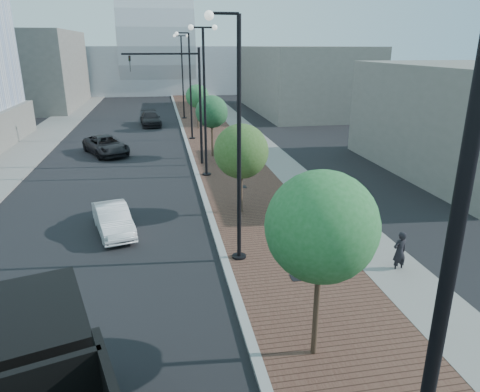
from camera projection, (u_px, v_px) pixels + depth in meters
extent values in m
cube|color=#4C2D23|center=(216.00, 127.00, 45.92)|extent=(7.00, 140.00, 0.12)
cube|color=slate|center=(241.00, 126.00, 46.38)|extent=(2.40, 140.00, 0.13)
cube|color=gray|center=(182.00, 128.00, 45.32)|extent=(0.30, 140.00, 0.14)
cube|color=slate|center=(49.00, 132.00, 43.12)|extent=(4.00, 140.00, 0.12)
cube|color=black|center=(18.00, 376.00, 8.74)|extent=(3.45, 3.53, 2.87)
cube|color=black|center=(23.00, 368.00, 10.32)|extent=(2.70, 1.27, 1.43)
cylinder|color=black|center=(79.00, 377.00, 10.49)|extent=(0.66, 1.26, 1.21)
cylinder|color=silver|center=(79.00, 377.00, 10.49)|extent=(0.55, 0.74, 0.66)
imported|color=silver|center=(113.00, 219.00, 19.87)|extent=(2.33, 4.17, 1.30)
imported|color=black|center=(106.00, 145.00, 34.31)|extent=(4.34, 5.73, 1.45)
imported|color=black|center=(150.00, 119.00, 46.76)|extent=(2.45, 5.09, 1.43)
imported|color=black|center=(400.00, 252.00, 16.39)|extent=(0.65, 0.49, 1.62)
cylinder|color=black|center=(430.00, 378.00, 4.87)|extent=(0.16, 0.16, 9.00)
cylinder|color=black|center=(239.00, 258.00, 17.50)|extent=(0.56, 0.56, 0.20)
cylinder|color=black|center=(239.00, 146.00, 16.03)|extent=(0.16, 0.16, 9.00)
cylinder|color=black|center=(224.00, 13.00, 14.49)|extent=(1.00, 0.10, 0.10)
sphere|color=silver|center=(209.00, 15.00, 14.42)|extent=(0.32, 0.32, 0.32)
cylinder|color=black|center=(207.00, 175.00, 28.67)|extent=(0.56, 0.56, 0.20)
cylinder|color=black|center=(205.00, 105.00, 27.20)|extent=(0.16, 0.16, 9.00)
cylinder|color=black|center=(203.00, 27.00, 25.74)|extent=(1.40, 0.10, 0.10)
sphere|color=silver|center=(191.00, 27.00, 25.62)|extent=(0.32, 0.32, 0.32)
sphere|color=silver|center=(215.00, 27.00, 25.86)|extent=(0.32, 0.32, 0.32)
cylinder|color=black|center=(192.00, 139.00, 39.83)|extent=(0.56, 0.56, 0.20)
cylinder|color=black|center=(190.00, 88.00, 38.36)|extent=(0.16, 0.16, 9.00)
cylinder|color=black|center=(183.00, 33.00, 36.82)|extent=(1.00, 0.10, 0.10)
sphere|color=silver|center=(177.00, 34.00, 36.76)|extent=(0.32, 0.32, 0.32)
cylinder|color=black|center=(184.00, 118.00, 51.00)|extent=(0.56, 0.56, 0.20)
cylinder|color=black|center=(183.00, 78.00, 49.53)|extent=(0.16, 0.16, 9.00)
cylinder|color=black|center=(181.00, 36.00, 48.07)|extent=(1.40, 0.10, 0.10)
sphere|color=silver|center=(174.00, 36.00, 47.95)|extent=(0.32, 0.32, 0.32)
sphere|color=silver|center=(187.00, 36.00, 48.19)|extent=(0.32, 0.32, 0.32)
cylinder|color=black|center=(200.00, 109.00, 30.19)|extent=(0.18, 0.18, 8.00)
cylinder|color=black|center=(161.00, 54.00, 28.60)|extent=(5.00, 0.12, 0.12)
imported|color=black|center=(130.00, 64.00, 28.45)|extent=(0.16, 0.20, 1.00)
cylinder|color=#382619|center=(317.00, 299.00, 11.54)|extent=(0.16, 0.16, 3.61)
sphere|color=#21622B|center=(322.00, 227.00, 10.87)|extent=(2.85, 2.85, 2.85)
sphere|color=#21622B|center=(332.00, 230.00, 11.30)|extent=(1.99, 1.99, 1.99)
sphere|color=#21622B|center=(315.00, 218.00, 10.42)|extent=(1.71, 1.71, 1.71)
cylinder|color=#382619|center=(241.00, 185.00, 21.86)|extent=(0.16, 0.16, 3.03)
sphere|color=#2F521C|center=(241.00, 151.00, 21.30)|extent=(2.68, 2.68, 2.68)
sphere|color=#2F521C|center=(248.00, 154.00, 21.72)|extent=(1.88, 1.88, 1.88)
sphere|color=#2F521C|center=(236.00, 147.00, 20.87)|extent=(1.61, 1.61, 1.61)
cylinder|color=#382619|center=(212.00, 137.00, 32.99)|extent=(0.16, 0.16, 3.25)
sphere|color=#1A4B25|center=(212.00, 112.00, 32.39)|extent=(2.39, 2.39, 2.39)
sphere|color=#1A4B25|center=(217.00, 114.00, 32.81)|extent=(1.67, 1.67, 1.67)
sphere|color=#1A4B25|center=(208.00, 108.00, 31.95)|extent=(1.44, 1.44, 1.44)
cylinder|color=#382619|center=(198.00, 114.00, 44.18)|extent=(0.16, 0.16, 3.11)
sphere|color=#22632E|center=(197.00, 96.00, 43.60)|extent=(2.31, 2.31, 2.31)
sphere|color=#22632E|center=(201.00, 98.00, 44.02)|extent=(1.61, 1.61, 1.61)
sphere|color=#22632E|center=(194.00, 93.00, 43.17)|extent=(1.38, 1.38, 1.38)
cube|color=#B0B3BB|center=(158.00, 68.00, 85.58)|extent=(50.00, 28.00, 8.00)
cube|color=#636059|center=(23.00, 70.00, 58.94)|extent=(14.00, 20.00, 10.00)
cube|color=#67645D|center=(302.00, 79.00, 56.06)|extent=(12.00, 22.00, 8.00)
cube|color=#65625B|center=(474.00, 120.00, 28.65)|extent=(10.00, 16.00, 7.00)
cube|color=black|center=(298.00, 278.00, 15.94)|extent=(0.50, 0.50, 0.02)
cube|color=black|center=(242.00, 187.00, 26.17)|extent=(0.50, 0.50, 0.02)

